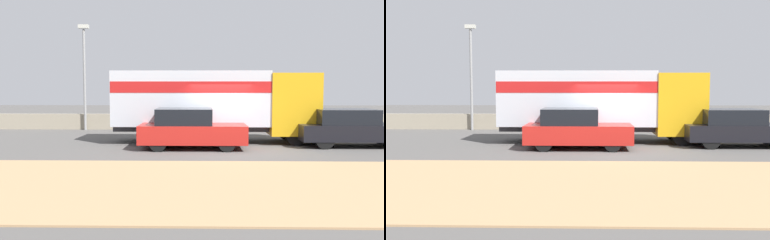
% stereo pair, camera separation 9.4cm
% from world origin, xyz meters
% --- Properties ---
extents(ground_plane, '(80.00, 80.00, 0.00)m').
position_xyz_m(ground_plane, '(0.00, 0.00, 0.00)').
color(ground_plane, '#514F4C').
extents(dirt_shoulder_foreground, '(60.00, 6.41, 0.04)m').
position_xyz_m(dirt_shoulder_foreground, '(0.00, -5.99, 0.02)').
color(dirt_shoulder_foreground, tan).
rests_on(dirt_shoulder_foreground, ground_plane).
extents(stone_wall_backdrop, '(60.00, 0.35, 0.87)m').
position_xyz_m(stone_wall_backdrop, '(0.00, 7.75, 0.44)').
color(stone_wall_backdrop, gray).
rests_on(stone_wall_backdrop, ground_plane).
extents(street_lamp, '(0.56, 0.28, 5.81)m').
position_xyz_m(street_lamp, '(-7.26, 7.35, 3.43)').
color(street_lamp, gray).
rests_on(street_lamp, ground_plane).
extents(box_truck, '(8.64, 2.49, 3.06)m').
position_xyz_m(box_truck, '(-0.24, 2.24, 1.84)').
color(box_truck, gold).
rests_on(box_truck, ground_plane).
extents(car_hatchback, '(4.11, 1.77, 1.57)m').
position_xyz_m(car_hatchback, '(-1.19, 0.16, 0.77)').
color(car_hatchback, '#B21E19').
rests_on(car_hatchback, ground_plane).
extents(car_sedan_second, '(4.43, 1.88, 1.51)m').
position_xyz_m(car_sedan_second, '(5.26, 1.01, 0.76)').
color(car_sedan_second, black).
rests_on(car_sedan_second, ground_plane).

